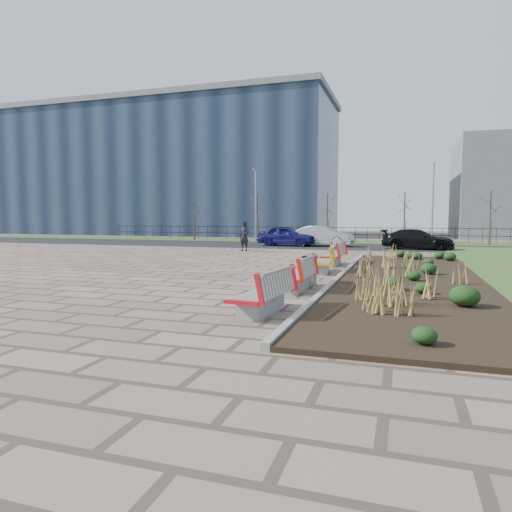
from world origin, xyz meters
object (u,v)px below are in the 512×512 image
(pedestrian, at_px, (244,236))
(car_blue, at_px, (287,236))
(bench_c, at_px, (321,260))
(litter_bin, at_px, (309,271))
(bench_a, at_px, (261,291))
(car_black, at_px, (417,239))
(bench_d, at_px, (333,254))
(bench_b, at_px, (295,274))
(lamp_east, at_px, (433,205))
(lamp_west, at_px, (256,206))
(car_silver, at_px, (322,236))

(pedestrian, distance_m, car_blue, 5.55)
(bench_c, height_order, litter_bin, bench_c)
(bench_a, distance_m, car_blue, 23.21)
(pedestrian, relative_size, car_black, 0.41)
(bench_d, xyz_separation_m, pedestrian, (-6.49, 6.56, 0.43))
(litter_bin, bearing_deg, bench_b, -99.19)
(bench_a, bearing_deg, car_blue, 109.09)
(pedestrian, height_order, lamp_east, lamp_east)
(lamp_west, bearing_deg, bench_d, -61.45)
(bench_a, distance_m, car_silver, 23.28)
(bench_a, xyz_separation_m, pedestrian, (-6.49, 17.26, 0.43))
(car_silver, bearing_deg, lamp_west, 61.62)
(litter_bin, relative_size, car_black, 0.20)
(bench_c, height_order, car_black, car_black)
(bench_d, xyz_separation_m, litter_bin, (0.19, -6.24, -0.05))
(bench_b, bearing_deg, car_blue, 105.61)
(bench_c, distance_m, bench_d, 2.90)
(bench_c, bearing_deg, pedestrian, 117.77)
(pedestrian, xyz_separation_m, car_silver, (3.88, 5.87, -0.18))
(car_silver, bearing_deg, litter_bin, -167.08)
(car_silver, bearing_deg, pedestrian, 150.88)
(bench_c, height_order, lamp_east, lamp_east)
(bench_a, height_order, lamp_west, lamp_west)
(bench_b, height_order, pedestrian, pedestrian)
(litter_bin, bearing_deg, car_blue, 106.27)
(bench_d, relative_size, litter_bin, 2.34)
(bench_b, distance_m, car_black, 19.00)
(bench_a, xyz_separation_m, bench_c, (0.00, 7.81, 0.00))
(bench_d, distance_m, litter_bin, 6.24)
(car_silver, bearing_deg, lamp_east, -57.23)
(bench_c, distance_m, lamp_east, 20.23)
(litter_bin, distance_m, pedestrian, 14.45)
(car_black, distance_m, lamp_east, 5.99)
(bench_b, height_order, lamp_west, lamp_west)
(bench_a, distance_m, bench_b, 3.26)
(car_black, height_order, lamp_west, lamp_west)
(lamp_west, bearing_deg, litter_bin, -68.02)
(bench_b, height_order, car_blue, car_blue)
(litter_bin, height_order, car_silver, car_silver)
(bench_a, relative_size, pedestrian, 1.12)
(car_silver, distance_m, lamp_east, 8.95)
(bench_b, relative_size, car_blue, 0.49)
(bench_a, xyz_separation_m, bench_b, (0.00, 3.26, 0.00))
(bench_a, relative_size, lamp_east, 0.35)
(pedestrian, bearing_deg, car_black, 37.07)
(bench_b, bearing_deg, car_silver, 98.32)
(car_blue, relative_size, car_black, 0.94)
(bench_c, xyz_separation_m, bench_d, (0.00, 2.90, 0.00))
(bench_c, relative_size, bench_d, 1.00)
(litter_bin, relative_size, car_silver, 0.20)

